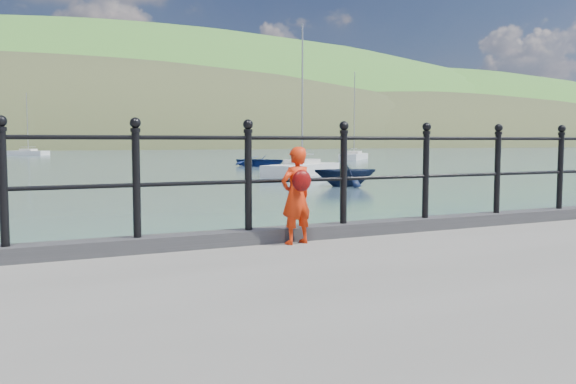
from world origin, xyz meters
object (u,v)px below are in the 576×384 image
launch_navy (345,170)px  sailboat_near (302,170)px  railing (298,167)px  sailboat_deep (28,153)px  child (296,195)px  sailboat_far (354,157)px  launch_blue (261,161)px

launch_navy → sailboat_near: sailboat_near is taller
railing → sailboat_deep: (2.26, 97.51, -1.48)m
child → sailboat_deep: size_ratio=0.11×
launch_navy → sailboat_deep: 79.66m
launch_navy → sailboat_near: 10.05m
child → sailboat_near: (14.75, 28.36, -1.19)m
launch_navy → sailboat_far: (23.87, 37.14, -0.44)m
railing → launch_blue: bearing=67.0°
launch_blue → sailboat_deep: (-15.48, 55.76, -0.13)m
railing → sailboat_near: size_ratio=1.88×
launch_blue → launch_navy: (-5.84, -23.32, 0.31)m
child → sailboat_far: (35.91, 55.83, -1.19)m
launch_blue → sailboat_near: bearing=-133.7°
child → launch_blue: size_ratio=0.23×
railing → child: railing is taller
launch_blue → sailboat_near: (-3.13, -13.65, -0.13)m
child → launch_blue: child is taller
sailboat_deep → railing: bearing=-44.1°
child → launch_navy: 22.25m
railing → sailboat_far: sailboat_far is taller
sailboat_deep → sailboat_near: sailboat_deep is taller
child → sailboat_deep: bearing=-103.6°
sailboat_far → railing: bearing=-169.2°
launch_blue → launch_navy: 24.04m
child → sailboat_far: bearing=-134.9°
railing → sailboat_near: 31.71m
child → railing: bearing=-131.9°
launch_blue → sailboat_far: size_ratio=0.43×
sailboat_deep → child: bearing=-44.2°
railing → sailboat_near: (14.61, 28.10, -1.48)m
launch_blue → sailboat_far: sailboat_far is taller
sailboat_deep → sailboat_near: size_ratio=1.03×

